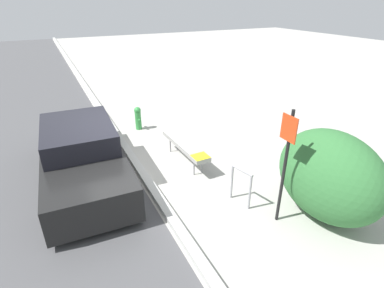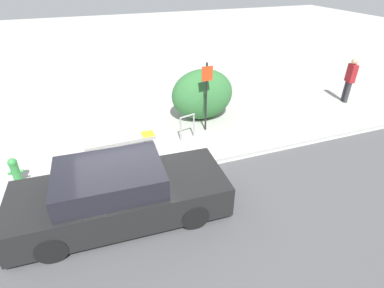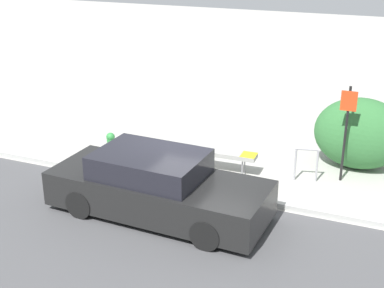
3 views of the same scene
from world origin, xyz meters
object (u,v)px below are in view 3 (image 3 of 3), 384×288
at_px(parked_car_near, 157,187).
at_px(bike_rack, 306,161).
at_px(bench, 216,153).
at_px(fire_hydrant, 111,146).
at_px(sign_post, 346,125).

bearing_deg(parked_car_near, bike_rack, 50.40).
xyz_separation_m(bench, fire_hydrant, (-2.70, -0.44, -0.08)).
height_order(bench, parked_car_near, parked_car_near).
xyz_separation_m(bench, parked_car_near, (-0.38, -2.51, 0.14)).
relative_size(bike_rack, parked_car_near, 0.18).
relative_size(fire_hydrant, parked_car_near, 0.17).
xyz_separation_m(sign_post, fire_hydrant, (-5.61, -1.07, -0.98)).
relative_size(bench, bike_rack, 2.45).
bearing_deg(fire_hydrant, bench, 9.37).
distance_m(bike_rack, fire_hydrant, 4.89).
distance_m(bench, fire_hydrant, 2.73).
height_order(bike_rack, parked_car_near, parked_car_near).
bearing_deg(bench, sign_post, 10.19).
bearing_deg(fire_hydrant, sign_post, 10.77).
height_order(bike_rack, fire_hydrant, bike_rack).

